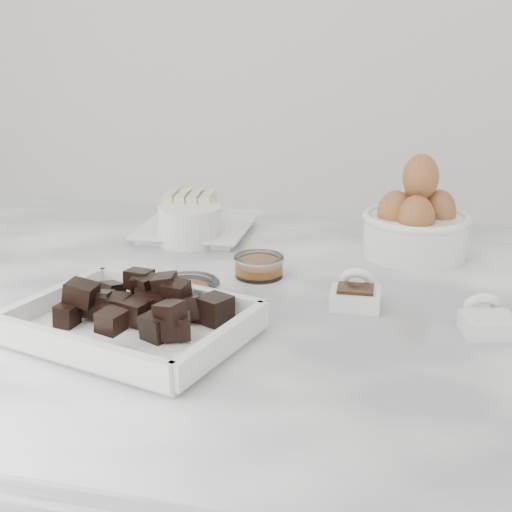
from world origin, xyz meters
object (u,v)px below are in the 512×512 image
(egg_bowl, at_px, (416,223))
(honey_bowl, at_px, (259,266))
(salt_spoon, at_px, (487,319))
(chocolate_dish, at_px, (132,316))
(zest_bowl, at_px, (187,293))
(sugar_ramekin, at_px, (190,223))
(vanilla_spoon, at_px, (356,293))
(butter_plate, at_px, (193,219))

(egg_bowl, distance_m, honey_bowl, 0.24)
(salt_spoon, bearing_deg, egg_bowl, 108.82)
(chocolate_dish, xyz_separation_m, zest_bowl, (0.03, 0.09, -0.01))
(egg_bowl, relative_size, salt_spoon, 2.01)
(egg_bowl, relative_size, zest_bowl, 1.98)
(zest_bowl, bearing_deg, chocolate_dish, -107.59)
(sugar_ramekin, relative_size, vanilla_spoon, 1.31)
(butter_plate, height_order, salt_spoon, butter_plate)
(chocolate_dish, height_order, zest_bowl, chocolate_dish)
(sugar_ramekin, bearing_deg, honey_bowl, -41.15)
(sugar_ramekin, bearing_deg, salt_spoon, -28.83)
(egg_bowl, bearing_deg, vanilla_spoon, -106.30)
(zest_bowl, distance_m, salt_spoon, 0.34)
(honey_bowl, bearing_deg, sugar_ramekin, 138.85)
(egg_bowl, xyz_separation_m, honey_bowl, (-0.20, -0.14, -0.03))
(egg_bowl, relative_size, vanilla_spoon, 2.10)
(chocolate_dish, xyz_separation_m, honey_bowl, (0.09, 0.22, -0.01))
(honey_bowl, bearing_deg, egg_bowl, 35.66)
(chocolate_dish, bearing_deg, vanilla_spoon, 34.13)
(butter_plate, distance_m, honey_bowl, 0.22)
(chocolate_dish, bearing_deg, sugar_ramekin, 98.62)
(zest_bowl, height_order, vanilla_spoon, vanilla_spoon)
(butter_plate, distance_m, egg_bowl, 0.34)
(sugar_ramekin, distance_m, egg_bowl, 0.33)
(egg_bowl, distance_m, zest_bowl, 0.37)
(vanilla_spoon, bearing_deg, zest_bowl, -163.57)
(salt_spoon, bearing_deg, vanilla_spoon, 164.10)
(honey_bowl, xyz_separation_m, salt_spoon, (0.28, -0.11, -0.00))
(vanilla_spoon, bearing_deg, egg_bowl, 73.70)
(chocolate_dish, relative_size, sugar_ramekin, 2.91)
(butter_plate, relative_size, vanilla_spoon, 2.37)
(egg_bowl, height_order, zest_bowl, egg_bowl)
(vanilla_spoon, relative_size, salt_spoon, 0.96)
(zest_bowl, height_order, salt_spoon, salt_spoon)
(egg_bowl, xyz_separation_m, salt_spoon, (0.09, -0.25, -0.03))
(sugar_ramekin, relative_size, zest_bowl, 1.23)
(chocolate_dish, relative_size, honey_bowl, 4.16)
(chocolate_dish, xyz_separation_m, salt_spoon, (0.37, 0.11, -0.01))
(egg_bowl, bearing_deg, sugar_ramekin, -176.40)
(zest_bowl, bearing_deg, butter_plate, 107.33)
(salt_spoon, bearing_deg, butter_plate, 147.18)
(honey_bowl, distance_m, zest_bowl, 0.14)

